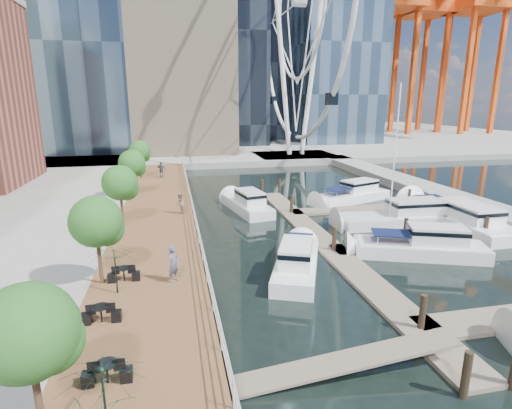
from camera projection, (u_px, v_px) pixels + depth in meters
The scene contains 18 objects.
ground at pixel (340, 316), 19.25m from camera, with size 520.00×520.00×0.00m, color black.
boardwalk at pixel (157, 226), 31.55m from camera, with size 6.00×60.00×1.00m, color brown.
seawall at pixel (195, 224), 32.15m from camera, with size 0.25×60.00×1.00m, color #595954.
land_far at pixel (198, 136), 115.81m from camera, with size 200.00×114.00×1.00m, color gray.
breakwater at pixel (441, 195), 42.07m from camera, with size 4.00×60.00×1.00m, color gray.
pier at pixel (295, 157), 71.21m from camera, with size 14.00×12.00×1.00m, color gray.
railing at pixel (194, 212), 31.87m from camera, with size 0.10×60.00×1.05m, color white, non-canonical shape.
floating_docks at pixel (385, 232), 30.18m from camera, with size 16.00×34.00×2.60m.
ferris_wheel at pixel (299, 2), 64.89m from camera, with size 5.80×45.60×47.80m.
port_cranes at pixel (426, 68), 118.46m from camera, with size 40.00×52.00×38.00m.
street_trees at pixel (120, 183), 29.18m from camera, with size 2.60×42.60×4.60m.
cafe_tables at pixel (104, 340), 14.94m from camera, with size 2.50×13.70×0.74m.
yacht_foreground at pixel (419, 256), 26.76m from camera, with size 2.48×9.26×2.15m, color silver, non-canonical shape.
pedestrian_near at pixel (173, 264), 20.47m from camera, with size 0.71×0.46×1.94m, color #4A4B62.
pedestrian_mid at pixel (180, 204), 33.09m from camera, with size 0.84×0.65×1.73m, color #84665B.
pedestrian_far at pixel (161, 170), 49.06m from camera, with size 1.14×0.48×1.95m, color #323A3F.
moored_yachts at pixel (396, 229), 32.55m from camera, with size 20.47×32.72×11.50m.
cafe_seating at pixel (107, 349), 13.09m from camera, with size 3.97×13.98×2.39m.
Camera 1 is at (-7.54, -16.10, 10.01)m, focal length 28.00 mm.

